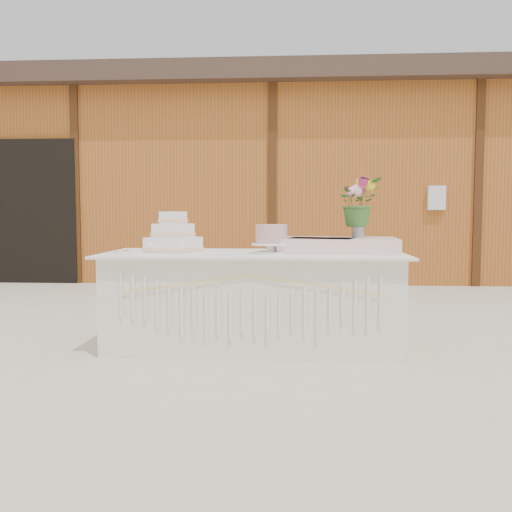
{
  "coord_description": "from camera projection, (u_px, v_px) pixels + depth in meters",
  "views": [
    {
      "loc": [
        0.32,
        -4.55,
        1.1
      ],
      "look_at": [
        0.0,
        0.3,
        0.72
      ],
      "focal_mm": 40.0,
      "sensor_mm": 36.0,
      "label": 1
    }
  ],
  "objects": [
    {
      "name": "wedding_cake",
      "position": [
        173.0,
        238.0,
        4.67
      ],
      "size": [
        0.47,
        0.47,
        0.33
      ],
      "rotation": [
        0.0,
        0.0,
        -0.38
      ],
      "color": "white",
      "rests_on": "cake_table"
    },
    {
      "name": "cake_table",
      "position": [
        254.0,
        300.0,
        4.6
      ],
      "size": [
        2.4,
        1.0,
        0.77
      ],
      "color": "white",
      "rests_on": "ground"
    },
    {
      "name": "ground",
      "position": [
        254.0,
        347.0,
        4.63
      ],
      "size": [
        80.0,
        80.0,
        0.0
      ],
      "primitive_type": "plane",
      "color": "beige",
      "rests_on": "ground"
    },
    {
      "name": "bouquet",
      "position": [
        359.0,
        196.0,
        4.55
      ],
      "size": [
        0.41,
        0.38,
        0.39
      ],
      "primitive_type": "imported",
      "rotation": [
        0.0,
        0.0,
        0.22
      ],
      "color": "#376729",
      "rests_on": "flower_vase"
    },
    {
      "name": "loose_flowers",
      "position": [
        125.0,
        251.0,
        4.68
      ],
      "size": [
        0.17,
        0.31,
        0.02
      ],
      "primitive_type": null,
      "rotation": [
        0.0,
        0.0,
        -0.19
      ],
      "color": "pink",
      "rests_on": "cake_table"
    },
    {
      "name": "pink_cake_stand",
      "position": [
        272.0,
        237.0,
        4.46
      ],
      "size": [
        0.32,
        0.32,
        0.23
      ],
      "color": "white",
      "rests_on": "cake_table"
    },
    {
      "name": "satin_runner",
      "position": [
        337.0,
        245.0,
        4.58
      ],
      "size": [
        0.96,
        0.58,
        0.12
      ],
      "primitive_type": "cube",
      "rotation": [
        0.0,
        0.0,
        -0.04
      ],
      "color": "beige",
      "rests_on": "cake_table"
    },
    {
      "name": "barn",
      "position": [
        276.0,
        180.0,
        10.47
      ],
      "size": [
        12.6,
        4.6,
        3.3
      ],
      "color": "#A65222",
      "rests_on": "ground"
    },
    {
      "name": "flower_vase",
      "position": [
        358.0,
        229.0,
        4.57
      ],
      "size": [
        0.1,
        0.1,
        0.14
      ],
      "primitive_type": "cylinder",
      "color": "#A3A4A8",
      "rests_on": "satin_runner"
    }
  ]
}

